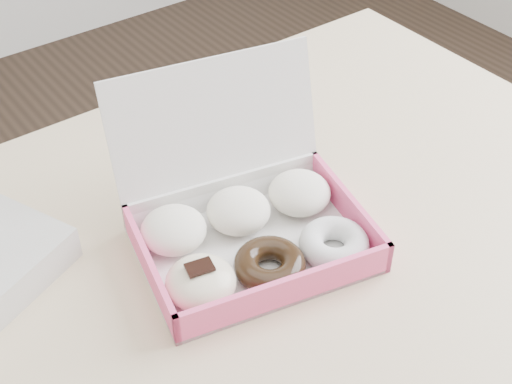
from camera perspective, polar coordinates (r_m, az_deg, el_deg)
table at (r=0.90m, az=-1.95°, el=-9.67°), size 1.20×0.80×0.75m
donut_box at (r=0.85m, az=-0.80°, el=-2.63°), size 0.31×0.29×0.19m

